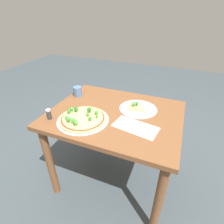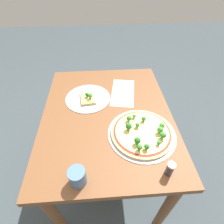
{
  "view_description": "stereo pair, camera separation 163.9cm",
  "coord_description": "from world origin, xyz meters",
  "px_view_note": "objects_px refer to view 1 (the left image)",
  "views": [
    {
      "loc": [
        -0.42,
        1.09,
        1.5
      ],
      "look_at": [
        0.01,
        0.03,
        0.79
      ],
      "focal_mm": 28.0,
      "sensor_mm": 36.0,
      "label": 1
    },
    {
      "loc": [
        0.78,
        -0.02,
        1.55
      ],
      "look_at": [
        0.01,
        0.03,
        0.79
      ],
      "focal_mm": 28.0,
      "sensor_mm": 36.0,
      "label": 2
    }
  ],
  "objects_px": {
    "dining_table": "(115,125)",
    "pizza_tray_whole": "(83,118)",
    "condiment_shaker": "(49,114)",
    "pizza_tray_slice": "(137,108)",
    "drinking_cup": "(78,91)"
  },
  "relations": [
    {
      "from": "dining_table",
      "to": "pizza_tray_whole",
      "type": "height_order",
      "value": "pizza_tray_whole"
    },
    {
      "from": "dining_table",
      "to": "condiment_shaker",
      "type": "relative_size",
      "value": 12.63
    },
    {
      "from": "pizza_tray_whole",
      "to": "pizza_tray_slice",
      "type": "bearing_deg",
      "value": -136.98
    },
    {
      "from": "condiment_shaker",
      "to": "drinking_cup",
      "type": "bearing_deg",
      "value": -88.82
    },
    {
      "from": "pizza_tray_slice",
      "to": "condiment_shaker",
      "type": "xyz_separation_m",
      "value": [
        0.57,
        0.39,
        0.03
      ]
    },
    {
      "from": "pizza_tray_slice",
      "to": "condiment_shaker",
      "type": "height_order",
      "value": "condiment_shaker"
    },
    {
      "from": "pizza_tray_slice",
      "to": "pizza_tray_whole",
      "type": "bearing_deg",
      "value": 43.02
    },
    {
      "from": "drinking_cup",
      "to": "condiment_shaker",
      "type": "bearing_deg",
      "value": 91.18
    },
    {
      "from": "dining_table",
      "to": "drinking_cup",
      "type": "height_order",
      "value": "drinking_cup"
    },
    {
      "from": "pizza_tray_whole",
      "to": "condiment_shaker",
      "type": "relative_size",
      "value": 4.73
    },
    {
      "from": "pizza_tray_whole",
      "to": "drinking_cup",
      "type": "bearing_deg",
      "value": -53.89
    },
    {
      "from": "pizza_tray_whole",
      "to": "pizza_tray_slice",
      "type": "xyz_separation_m",
      "value": [
        -0.33,
        -0.31,
        -0.01
      ]
    },
    {
      "from": "drinking_cup",
      "to": "condiment_shaker",
      "type": "height_order",
      "value": "drinking_cup"
    },
    {
      "from": "pizza_tray_whole",
      "to": "dining_table",
      "type": "bearing_deg",
      "value": -134.68
    },
    {
      "from": "condiment_shaker",
      "to": "dining_table",
      "type": "bearing_deg",
      "value": -147.93
    }
  ]
}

